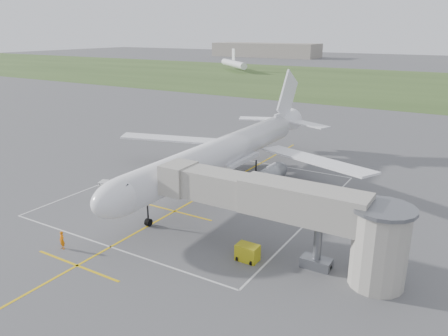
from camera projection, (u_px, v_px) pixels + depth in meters
The scene contains 11 objects.
ground at pixel (221, 185), 57.70m from camera, with size 700.00×700.00×0.00m, color #505053.
grass_strip at pixel (402, 84), 163.73m from camera, with size 700.00×120.00×0.02m, color #385224.
apron_markings at pixel (196, 199), 52.95m from camera, with size 28.20×60.00×0.01m.
airliner at pixel (224, 152), 56.98m from camera, with size 38.93×46.75×13.52m.
jet_bridge at pixel (294, 212), 37.50m from camera, with size 23.40×5.00×7.20m.
gpu_unit at pixel (247, 253), 38.80m from camera, with size 2.01×1.44×1.50m.
baggage_cart at pixel (110, 188), 54.30m from camera, with size 2.79×2.21×1.70m.
ramp_worker_nose at pixel (62, 240), 40.83m from camera, with size 0.64×0.42×1.75m, color orange.
ramp_worker_wing at pixel (162, 172), 60.32m from camera, with size 0.84×0.66×1.73m, color #EE6307.
distant_hangars at pixel (415, 53), 280.39m from camera, with size 345.00×49.00×12.00m.
distant_aircraft at pixel (432, 70), 183.29m from camera, with size 204.91×48.12×8.85m.
Camera 1 is at (28.45, -46.23, 19.69)m, focal length 35.00 mm.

